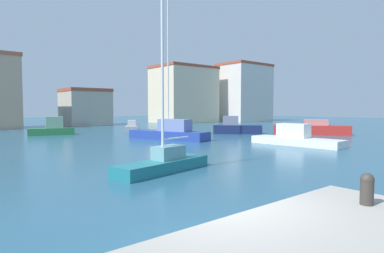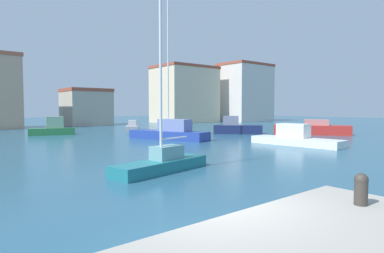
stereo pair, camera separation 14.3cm
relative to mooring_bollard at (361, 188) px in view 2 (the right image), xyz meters
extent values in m
plane|color=#285670|center=(13.03, 21.82, -1.33)|extent=(160.00, 160.00, 0.00)
cylinder|color=#38332D|center=(0.00, 0.00, -0.08)|extent=(0.23, 0.23, 0.46)
sphere|color=#38332D|center=(0.00, 0.00, 0.15)|extent=(0.24, 0.24, 0.24)
cube|color=#233D93|center=(10.51, 21.12, -0.95)|extent=(4.26, 7.78, 0.76)
cube|color=#6E7DB1|center=(10.74, 20.47, -0.05)|extent=(2.17, 3.10, 1.05)
cylinder|color=silver|center=(10.51, 21.12, 5.36)|extent=(0.12, 0.12, 11.87)
cube|color=#19234C|center=(20.01, 21.63, -0.86)|extent=(4.68, 4.65, 0.93)
cube|color=slate|center=(19.48, 22.15, 0.10)|extent=(1.99, 1.99, 1.00)
cube|color=#1E707A|center=(1.78, 9.18, -1.08)|extent=(5.01, 2.31, 0.51)
cube|color=#6B9CA2|center=(2.15, 9.26, -0.52)|extent=(1.59, 1.09, 0.60)
cylinder|color=silver|center=(1.78, 9.18, 2.97)|extent=(0.12, 0.12, 7.58)
cylinder|color=silver|center=(2.63, 9.36, 0.08)|extent=(1.67, 0.44, 0.08)
cube|color=gray|center=(13.82, 33.63, -1.04)|extent=(4.25, 5.73, 0.59)
cube|color=#ADB0B5|center=(13.88, 33.74, -0.40)|extent=(1.84, 2.18, 0.67)
cube|color=#B22823|center=(25.39, 16.08, -0.84)|extent=(5.93, 7.54, 0.98)
cube|color=#C4716E|center=(25.65, 15.69, -0.05)|extent=(2.67, 2.87, 0.59)
cube|color=white|center=(15.35, 11.35, -1.06)|extent=(2.36, 6.98, 0.55)
cube|color=silver|center=(15.33, 11.61, -0.25)|extent=(1.32, 2.35, 1.06)
cube|color=#28703D|center=(3.87, 32.56, -0.97)|extent=(4.61, 2.36, 0.72)
cube|color=gray|center=(4.16, 32.49, -0.02)|extent=(1.83, 1.31, 1.19)
cube|color=#B2A893|center=(13.88, 48.97, 1.35)|extent=(6.61, 6.42, 5.36)
cube|color=#9E4733|center=(13.88, 48.97, 4.28)|extent=(6.74, 6.55, 0.50)
cube|color=beige|center=(33.25, 48.05, 3.87)|extent=(11.11, 8.51, 10.40)
cube|color=#9E4733|center=(33.25, 48.05, 9.32)|extent=(11.33, 8.68, 0.50)
cube|color=beige|center=(46.17, 43.86, 4.43)|extent=(10.20, 7.35, 11.52)
cube|color=#9E4733|center=(46.17, 43.86, 10.44)|extent=(10.41, 7.50, 0.50)
camera|label=1|loc=(-6.16, -2.50, 1.44)|focal=30.52mm
camera|label=2|loc=(-6.05, -2.59, 1.44)|focal=30.52mm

